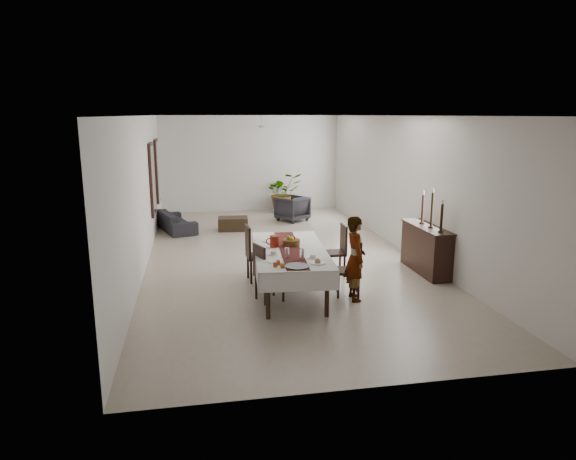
{
  "coord_description": "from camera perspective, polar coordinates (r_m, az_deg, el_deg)",
  "views": [
    {
      "loc": [
        -1.92,
        -11.35,
        3.23
      ],
      "look_at": [
        -0.16,
        -1.87,
        1.05
      ],
      "focal_mm": 32.0,
      "sensor_mm": 36.0,
      "label": 1
    }
  ],
  "objects": [
    {
      "name": "floor",
      "position": [
        11.95,
        -0.86,
        -2.94
      ],
      "size": [
        6.0,
        12.0,
        0.0
      ],
      "primitive_type": "cube",
      "color": "#B0A18C",
      "rests_on": "ground"
    },
    {
      "name": "ceiling",
      "position": [
        11.51,
        -0.92,
        12.59
      ],
      "size": [
        6.0,
        12.0,
        0.02
      ],
      "primitive_type": "cube",
      "color": "white",
      "rests_on": "wall_back"
    },
    {
      "name": "wall_back",
      "position": [
        17.53,
        -4.2,
        7.37
      ],
      "size": [
        6.0,
        0.02,
        3.2
      ],
      "primitive_type": "cube",
      "color": "silver",
      "rests_on": "floor"
    },
    {
      "name": "wall_front",
      "position": [
        5.91,
        8.91,
        -3.4
      ],
      "size": [
        6.0,
        0.02,
        3.2
      ],
      "primitive_type": "cube",
      "color": "silver",
      "rests_on": "floor"
    },
    {
      "name": "wall_left",
      "position": [
        11.52,
        -15.81,
        4.12
      ],
      "size": [
        0.02,
        12.0,
        3.2
      ],
      "primitive_type": "cube",
      "color": "silver",
      "rests_on": "floor"
    },
    {
      "name": "wall_right",
      "position": [
        12.48,
        12.88,
        4.91
      ],
      "size": [
        0.02,
        12.0,
        3.2
      ],
      "primitive_type": "cube",
      "color": "silver",
      "rests_on": "floor"
    },
    {
      "name": "dining_table_top",
      "position": [
        9.37,
        0.21,
        -2.34
      ],
      "size": [
        1.31,
        2.7,
        0.05
      ],
      "primitive_type": "cube",
      "rotation": [
        0.0,
        0.0,
        -0.09
      ],
      "color": "black",
      "rests_on": "table_leg_fl"
    },
    {
      "name": "table_leg_fl",
      "position": [
        8.28,
        -2.24,
        -7.38
      ],
      "size": [
        0.08,
        0.08,
        0.76
      ],
      "primitive_type": "cylinder",
      "rotation": [
        0.0,
        0.0,
        -0.09
      ],
      "color": "black",
      "rests_on": "floor"
    },
    {
      "name": "table_leg_fr",
      "position": [
        8.39,
        4.36,
        -7.15
      ],
      "size": [
        0.08,
        0.08,
        0.76
      ],
      "primitive_type": "cylinder",
      "rotation": [
        0.0,
        0.0,
        -0.09
      ],
      "color": "black",
      "rests_on": "floor"
    },
    {
      "name": "table_leg_bl",
      "position": [
        10.64,
        -3.04,
        -2.8
      ],
      "size": [
        0.08,
        0.08,
        0.76
      ],
      "primitive_type": "cylinder",
      "rotation": [
        0.0,
        0.0,
        -0.09
      ],
      "color": "black",
      "rests_on": "floor"
    },
    {
      "name": "table_leg_br",
      "position": [
        10.73,
        2.08,
        -2.67
      ],
      "size": [
        0.08,
        0.08,
        0.76
      ],
      "primitive_type": "cylinder",
      "rotation": [
        0.0,
        0.0,
        -0.09
      ],
      "color": "black",
      "rests_on": "floor"
    },
    {
      "name": "tablecloth_top",
      "position": [
        9.37,
        0.21,
        -2.15
      ],
      "size": [
        1.52,
        2.91,
        0.01
      ],
      "primitive_type": "cube",
      "rotation": [
        0.0,
        0.0,
        -0.09
      ],
      "color": "white",
      "rests_on": "dining_table_top"
    },
    {
      "name": "tablecloth_drape_left",
      "position": [
        9.37,
        -3.68,
        -3.17
      ],
      "size": [
        0.25,
        2.8,
        0.33
      ],
      "primitive_type": "cube",
      "rotation": [
        0.0,
        0.0,
        -0.09
      ],
      "color": "silver",
      "rests_on": "dining_table_top"
    },
    {
      "name": "tablecloth_drape_right",
      "position": [
        9.49,
        4.04,
        -2.97
      ],
      "size": [
        0.25,
        2.8,
        0.33
      ],
      "primitive_type": "cube",
      "rotation": [
        0.0,
        0.0,
        -0.09
      ],
      "color": "silver",
      "rests_on": "dining_table_top"
    },
    {
      "name": "tablecloth_drape_near",
      "position": [
        8.08,
        1.22,
        -5.77
      ],
      "size": [
        1.28,
        0.12,
        0.33
      ],
      "primitive_type": "cube",
      "rotation": [
        0.0,
        0.0,
        -0.09
      ],
      "color": "silver",
      "rests_on": "dining_table_top"
    },
    {
      "name": "tablecloth_drape_far",
      "position": [
        10.76,
        -0.55,
        -1.06
      ],
      "size": [
        1.28,
        0.12,
        0.33
      ],
      "primitive_type": "cube",
      "rotation": [
        0.0,
        0.0,
        -0.09
      ],
      "color": "silver",
      "rests_on": "dining_table_top"
    },
    {
      "name": "table_runner",
      "position": [
        9.36,
        0.21,
        -2.1
      ],
      "size": [
        0.61,
        2.75,
        0.0
      ],
      "primitive_type": "cube",
      "rotation": [
        0.0,
        0.0,
        -0.09
      ],
      "color": "maroon",
      "rests_on": "tablecloth_top"
    },
    {
      "name": "red_pitcher",
      "position": [
        9.47,
        -1.53,
        -1.26
      ],
      "size": [
        0.18,
        0.18,
        0.22
      ],
      "primitive_type": "cylinder",
      "rotation": [
        0.0,
        0.0,
        -0.09
      ],
      "color": "maroon",
      "rests_on": "tablecloth_top"
    },
    {
      "name": "pitcher_handle",
      "position": [
        9.47,
        -2.09,
        -1.27
      ],
      "size": [
        0.13,
        0.03,
        0.13
      ],
      "primitive_type": "torus",
      "rotation": [
        1.57,
        0.0,
        -0.09
      ],
      "color": "maroon",
      "rests_on": "red_pitcher"
    },
    {
      "name": "wine_glass_near",
      "position": [
        8.68,
        1.54,
        -2.69
      ],
      "size": [
        0.08,
        0.08,
        0.19
      ],
      "primitive_type": "cylinder",
      "color": "white",
      "rests_on": "tablecloth_top"
    },
    {
      "name": "wine_glass_mid",
      "position": [
        8.75,
        -0.1,
        -2.54
      ],
      "size": [
        0.08,
        0.08,
        0.19
      ],
      "primitive_type": "cylinder",
      "color": "white",
      "rests_on": "tablecloth_top"
    },
    {
      "name": "teacup_right",
      "position": [
        8.77,
        2.77,
        -2.93
      ],
      "size": [
        0.1,
        0.1,
        0.07
      ],
      "primitive_type": "cylinder",
      "color": "white",
      "rests_on": "saucer_right"
    },
    {
      "name": "saucer_right",
      "position": [
        8.78,
        2.77,
        -3.1
      ],
      "size": [
        0.16,
        0.16,
        0.01
      ],
      "primitive_type": "cylinder",
      "color": "silver",
      "rests_on": "tablecloth_top"
    },
    {
      "name": "teacup_left",
      "position": [
        8.96,
        -1.63,
        -2.58
      ],
      "size": [
        0.1,
        0.1,
        0.07
      ],
      "primitive_type": "cylinder",
      "color": "silver",
      "rests_on": "saucer_left"
    },
    {
      "name": "saucer_left",
      "position": [
        8.97,
        -1.62,
        -2.74
      ],
      "size": [
        0.16,
        0.16,
        0.01
      ],
      "primitive_type": "cylinder",
      "color": "white",
      "rests_on": "tablecloth_top"
    },
    {
      "name": "plate_near_right",
      "position": [
        8.47,
        3.31,
        -3.68
      ],
      "size": [
        0.26,
        0.26,
        0.02
      ],
      "primitive_type": "cylinder",
      "color": "silver",
      "rests_on": "tablecloth_top"
    },
    {
      "name": "bread_near_right",
      "position": [
        8.46,
        3.31,
        -3.49
      ],
      "size": [
        0.1,
        0.1,
        0.1
      ],
      "primitive_type": "sphere",
      "color": "tan",
      "rests_on": "plate_near_right"
    },
    {
      "name": "plate_near_left",
      "position": [
        8.55,
        -1.42,
        -3.5
      ],
      "size": [
        0.26,
        0.26,
        0.02
      ],
      "primitive_type": "cylinder",
      "color": "white",
      "rests_on": "tablecloth_top"
    },
    {
      "name": "plate_far_left",
      "position": [
        9.91,
        -2.15,
        -1.23
      ],
      "size": [
        0.26,
        0.26,
        0.02
      ],
      "primitive_type": "cylinder",
      "color": "white",
      "rests_on": "tablecloth_top"
    },
    {
      "name": "serving_tray",
      "position": [
        8.27,
        1.01,
        -4.06
      ],
      "size": [
        0.39,
        0.39,
        0.02
      ],
      "primitive_type": "cylinder",
      "color": "#39393D",
      "rests_on": "tablecloth_top"
    },
    {
      "name": "jam_jar_a",
      "position": [
        8.2,
        -0.63,
        -3.97
      ],
      "size": [
        0.07,
        0.07,
        0.08
      ],
      "primitive_type": "cylinder",
      "color": "#996716",
      "rests_on": "tablecloth_top"
    },
    {
      "name": "jam_jar_b",
      "position": [
        8.26,
        -1.42,
        -3.86
      ],
      "size": [
        0.07,
        0.07,
        0.08
      ],
      "primitive_type": "cylinder",
      "color": "#983C16",
      "rests_on": "tablecloth_top"
    },
    {
      "name": "jam_jar_c",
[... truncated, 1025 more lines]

